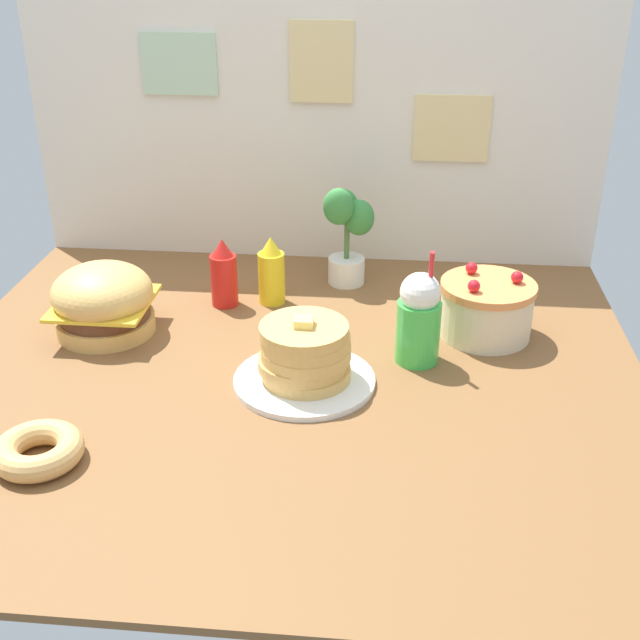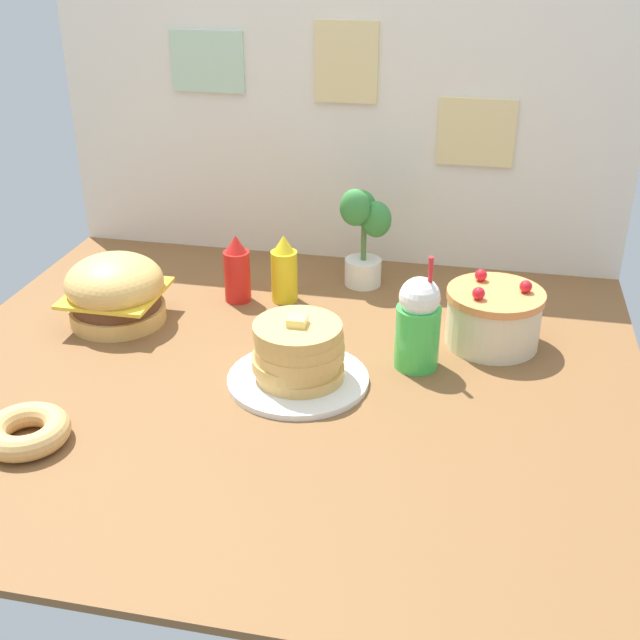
{
  "view_description": "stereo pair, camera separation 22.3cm",
  "coord_description": "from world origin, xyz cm",
  "views": [
    {
      "loc": [
        27.79,
        -185.12,
        111.82
      ],
      "look_at": [
        8.66,
        12.62,
        10.96
      ],
      "focal_mm": 45.23,
      "sensor_mm": 36.0,
      "label": 1
    },
    {
      "loc": [
        49.78,
        -181.74,
        111.82
      ],
      "look_at": [
        8.66,
        12.62,
        10.96
      ],
      "focal_mm": 45.23,
      "sensor_mm": 36.0,
      "label": 2
    }
  ],
  "objects": [
    {
      "name": "ketchup_bottle",
      "position": [
        -24.59,
        42.46,
        10.25
      ],
      "size": [
        8.42,
        8.42,
        22.15
      ],
      "color": "red",
      "rests_on": "ground_plane"
    },
    {
      "name": "potted_plant",
      "position": [
        12.6,
        63.14,
        18.04
      ],
      "size": [
        16.51,
        12.99,
        33.77
      ],
      "color": "white",
      "rests_on": "ground_plane"
    },
    {
      "name": "mustard_bottle",
      "position": [
        -9.94,
        45.62,
        10.25
      ],
      "size": [
        8.42,
        8.42,
        22.15
      ],
      "color": "yellow",
      "rests_on": "ground_plane"
    },
    {
      "name": "cream_soda_cup",
      "position": [
        35.76,
        12.19,
        13.0
      ],
      "size": [
        12.18,
        12.18,
        33.2
      ],
      "color": "green",
      "rests_on": "ground_plane"
    },
    {
      "name": "pancake_stack",
      "position": [
        6.16,
        -2.99,
        7.59
      ],
      "size": [
        37.65,
        37.65,
        19.38
      ],
      "color": "white",
      "rests_on": "ground_plane"
    },
    {
      "name": "layer_cake",
      "position": [
        55.81,
        29.44,
        8.49
      ],
      "size": [
        27.64,
        27.64,
        20.15
      ],
      "color": "beige",
      "rests_on": "ground_plane"
    },
    {
      "name": "back_wall",
      "position": [
        0.07,
        85.94,
        47.1
      ],
      "size": [
        195.14,
        4.2,
        93.23
      ],
      "color": "silver",
      "rests_on": "ground_plane"
    },
    {
      "name": "donut_pink_glaze",
      "position": [
        -50.1,
        -42.95,
        3.29
      ],
      "size": [
        20.6,
        20.6,
        6.2
      ],
      "color": "tan",
      "rests_on": "ground_plane"
    },
    {
      "name": "burger",
      "position": [
        -55.97,
        20.57,
        10.06
      ],
      "size": [
        29.36,
        29.36,
        21.18
      ],
      "color": "#DBA859",
      "rests_on": "ground_plane"
    },
    {
      "name": "ground_plane",
      "position": [
        0.0,
        0.0,
        -1.0
      ],
      "size": [
        195.14,
        173.03,
        2.0
      ],
      "primitive_type": "cube",
      "color": "brown"
    }
  ]
}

